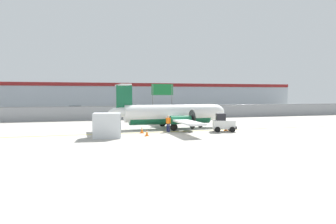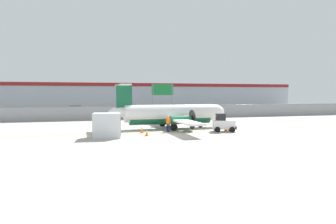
# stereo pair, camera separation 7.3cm
# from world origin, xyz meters

# --- Properties ---
(ground_plane) EXTENTS (140.00, 140.00, 0.01)m
(ground_plane) POSITION_xyz_m (0.00, 2.00, 0.00)
(ground_plane) COLOR #ADA89E
(perimeter_fence) EXTENTS (98.00, 0.10, 2.10)m
(perimeter_fence) POSITION_xyz_m (0.00, 18.00, 1.12)
(perimeter_fence) COLOR gray
(perimeter_fence) RESTS_ON ground
(parking_lot_strip) EXTENTS (98.00, 17.00, 0.12)m
(parking_lot_strip) POSITION_xyz_m (0.00, 29.50, 0.06)
(parking_lot_strip) COLOR #38383A
(parking_lot_strip) RESTS_ON ground
(background_building) EXTENTS (91.00, 8.10, 6.50)m
(background_building) POSITION_xyz_m (0.00, 47.99, 3.26)
(background_building) COLOR #A8B2BC
(background_building) RESTS_ON ground
(commuter_airplane) EXTENTS (13.61, 16.04, 4.92)m
(commuter_airplane) POSITION_xyz_m (0.71, 4.88, 1.60)
(commuter_airplane) COLOR white
(commuter_airplane) RESTS_ON ground
(baggage_tug) EXTENTS (2.54, 1.88, 1.88)m
(baggage_tug) POSITION_xyz_m (5.02, 0.70, 0.86)
(baggage_tug) COLOR silver
(baggage_tug) RESTS_ON ground
(ground_crew_worker) EXTENTS (0.48, 0.48, 1.70)m
(ground_crew_worker) POSITION_xyz_m (-0.59, 1.91, 0.95)
(ground_crew_worker) COLOR #191E4C
(ground_crew_worker) RESTS_ON ground
(cargo_container) EXTENTS (2.62, 2.26, 2.20)m
(cargo_container) POSITION_xyz_m (-6.89, -0.38, 1.10)
(cargo_container) COLOR silver
(cargo_container) RESTS_ON ground
(traffic_cone_near_left) EXTENTS (0.36, 0.36, 0.64)m
(traffic_cone_near_left) POSITION_xyz_m (-3.35, 1.75, 0.31)
(traffic_cone_near_left) COLOR orange
(traffic_cone_near_left) RESTS_ON ground
(traffic_cone_near_right) EXTENTS (0.36, 0.36, 0.64)m
(traffic_cone_near_right) POSITION_xyz_m (6.77, 5.92, 0.31)
(traffic_cone_near_right) COLOR orange
(traffic_cone_near_right) RESTS_ON ground
(traffic_cone_far_left) EXTENTS (0.36, 0.36, 0.64)m
(traffic_cone_far_left) POSITION_xyz_m (-3.28, -0.43, 0.31)
(traffic_cone_far_left) COLOR orange
(traffic_cone_far_left) RESTS_ON ground
(traffic_cone_far_right) EXTENTS (0.36, 0.36, 0.64)m
(traffic_cone_far_right) POSITION_xyz_m (5.63, 1.37, 0.31)
(traffic_cone_far_right) COLOR orange
(traffic_cone_far_right) RESTS_ON ground
(parked_car_0) EXTENTS (4.38, 2.40, 1.58)m
(parked_car_0) POSITION_xyz_m (-15.74, 26.72, 0.89)
(parked_car_0) COLOR #19662D
(parked_car_0) RESTS_ON parking_lot_strip
(parked_car_1) EXTENTS (4.29, 2.19, 1.58)m
(parked_car_1) POSITION_xyz_m (-10.56, 30.97, 0.89)
(parked_car_1) COLOR silver
(parked_car_1) RESTS_ON parking_lot_strip
(parked_car_2) EXTENTS (4.39, 2.44, 1.58)m
(parked_car_2) POSITION_xyz_m (-5.27, 26.76, 0.89)
(parked_car_2) COLOR slate
(parked_car_2) RESTS_ON parking_lot_strip
(parked_car_3) EXTENTS (4.22, 2.04, 1.58)m
(parked_car_3) POSITION_xyz_m (0.24, 33.32, 0.89)
(parked_car_3) COLOR gray
(parked_car_3) RESTS_ON parking_lot_strip
(parked_car_4) EXTENTS (4.33, 2.29, 1.58)m
(parked_car_4) POSITION_xyz_m (5.89, 30.39, 0.89)
(parked_car_4) COLOR navy
(parked_car_4) RESTS_ON parking_lot_strip
(parked_car_5) EXTENTS (4.31, 2.23, 1.58)m
(parked_car_5) POSITION_xyz_m (10.38, 34.06, 0.89)
(parked_car_5) COLOR black
(parked_car_5) RESTS_ON parking_lot_strip
(parked_car_6) EXTENTS (4.36, 2.36, 1.58)m
(parked_car_6) POSITION_xyz_m (15.45, 33.07, 0.89)
(parked_car_6) COLOR navy
(parked_car_6) RESTS_ON parking_lot_strip
(highway_sign) EXTENTS (3.60, 0.14, 5.50)m
(highway_sign) POSITION_xyz_m (3.32, 19.66, 4.14)
(highway_sign) COLOR slate
(highway_sign) RESTS_ON ground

